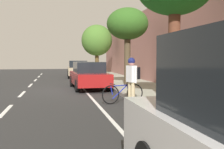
{
  "coord_description": "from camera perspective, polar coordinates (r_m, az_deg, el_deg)",
  "views": [
    {
      "loc": [
        -1.02,
        -14.29,
        1.7
      ],
      "look_at": [
        1.16,
        -3.94,
        1.07
      ],
      "focal_mm": 42.4,
      "sensor_mm": 36.0,
      "label": 1
    }
  ],
  "objects": [
    {
      "name": "parked_sedan_tan_mid",
      "position": [
        24.17,
        -7.38,
        1.16
      ],
      "size": [
        1.93,
        4.45,
        1.52
      ],
      "color": "tan",
      "rests_on": "ground"
    },
    {
      "name": "building_facade",
      "position": [
        15.72,
        12.61,
        6.62
      ],
      "size": [
        0.5,
        37.8,
        5.2
      ],
      "primitive_type": "cube",
      "color": "#A26B64",
      "rests_on": "ground"
    },
    {
      "name": "lane_stripe_bike_edge",
      "position": [
        14.46,
        -5.97,
        -3.32
      ],
      "size": [
        0.12,
        37.8,
        0.01
      ],
      "primitive_type": "cube",
      "color": "white",
      "rests_on": "ground"
    },
    {
      "name": "sidewalk",
      "position": [
        15.11,
        6.05,
        -2.77
      ],
      "size": [
        3.22,
        37.8,
        0.15
      ],
      "primitive_type": "cube",
      "color": "#9C9F8C",
      "rests_on": "ground"
    },
    {
      "name": "parked_sedan_red_second",
      "position": [
        14.97,
        -5.02,
        -0.22
      ],
      "size": [
        1.98,
        4.47,
        1.52
      ],
      "color": "maroon",
      "rests_on": "ground"
    },
    {
      "name": "ground",
      "position": [
        14.43,
        -7.78,
        -3.37
      ],
      "size": [
        60.49,
        60.49,
        0.0
      ],
      "primitive_type": "plane",
      "color": "#2B2B2B"
    },
    {
      "name": "street_tree_far_end",
      "position": [
        15.74,
        3.35,
        10.6
      ],
      "size": [
        2.44,
        2.44,
        4.52
      ],
      "color": "#493C29",
      "rests_on": "sidewalk"
    },
    {
      "name": "bicycle_at_curb",
      "position": [
        10.11,
        2.42,
        -4.08
      ],
      "size": [
        1.72,
        0.55,
        0.77
      ],
      "color": "black",
      "rests_on": "ground"
    },
    {
      "name": "street_tree_corner",
      "position": [
        27.38,
        -3.29,
        7.33
      ],
      "size": [
        3.15,
        3.15,
        5.03
      ],
      "color": "#513D1F",
      "rests_on": "sidewalk"
    },
    {
      "name": "curb_edge",
      "position": [
        14.68,
        -0.25,
        -2.93
      ],
      "size": [
        0.16,
        37.8,
        0.15
      ],
      "primitive_type": "cube",
      "color": "gray",
      "rests_on": "ground"
    },
    {
      "name": "cyclist_with_backpack",
      "position": [
        9.68,
        4.35,
        -0.34
      ],
      "size": [
        0.49,
        0.59,
        1.75
      ],
      "color": "#C6B284",
      "rests_on": "ground"
    },
    {
      "name": "lane_stripe_centre",
      "position": [
        13.49,
        -18.81,
        -3.98
      ],
      "size": [
        0.14,
        35.8,
        0.01
      ],
      "color": "white",
      "rests_on": "ground"
    }
  ]
}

